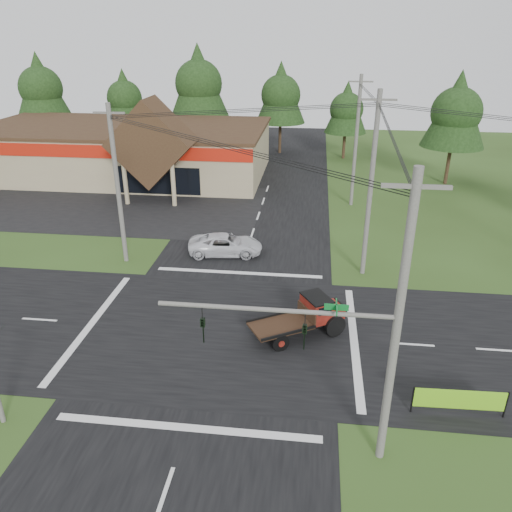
# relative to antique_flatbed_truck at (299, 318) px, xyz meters

# --- Properties ---
(ground) EXTENTS (120.00, 120.00, 0.00)m
(ground) POSITION_rel_antique_flatbed_truck_xyz_m (-4.15, -0.17, -1.05)
(ground) COLOR #2B4217
(ground) RESTS_ON ground
(road_ns) EXTENTS (12.00, 120.00, 0.02)m
(road_ns) POSITION_rel_antique_flatbed_truck_xyz_m (-4.15, -0.17, -1.04)
(road_ns) COLOR black
(road_ns) RESTS_ON ground
(road_ew) EXTENTS (120.00, 12.00, 0.02)m
(road_ew) POSITION_rel_antique_flatbed_truck_xyz_m (-4.15, -0.17, -1.04)
(road_ew) COLOR black
(road_ew) RESTS_ON ground
(parking_apron) EXTENTS (28.00, 14.00, 0.02)m
(parking_apron) POSITION_rel_antique_flatbed_truck_xyz_m (-18.15, 18.83, -1.03)
(parking_apron) COLOR black
(parking_apron) RESTS_ON ground
(cvs_building) EXTENTS (30.40, 18.20, 9.19)m
(cvs_building) POSITION_rel_antique_flatbed_truck_xyz_m (-19.86, 29.39, 1.73)
(cvs_building) COLOR tan
(cvs_building) RESTS_ON ground
(traffic_signal_mast) EXTENTS (8.12, 0.24, 7.00)m
(traffic_signal_mast) POSITION_rel_antique_flatbed_truck_xyz_m (1.66, -7.67, 3.38)
(traffic_signal_mast) COLOR #595651
(traffic_signal_mast) RESTS_ON ground
(utility_pole_nr) EXTENTS (2.00, 0.30, 11.00)m
(utility_pole_nr) POSITION_rel_antique_flatbed_truck_xyz_m (3.35, -7.67, 4.59)
(utility_pole_nr) COLOR #595651
(utility_pole_nr) RESTS_ON ground
(utility_pole_nw) EXTENTS (2.00, 0.30, 10.50)m
(utility_pole_nw) POSITION_rel_antique_flatbed_truck_xyz_m (-12.15, 7.83, 4.34)
(utility_pole_nw) COLOR #595651
(utility_pole_nw) RESTS_ON ground
(utility_pole_ne) EXTENTS (2.00, 0.30, 11.50)m
(utility_pole_ne) POSITION_rel_antique_flatbed_truck_xyz_m (3.85, 7.83, 4.84)
(utility_pole_ne) COLOR #595651
(utility_pole_ne) RESTS_ON ground
(utility_pole_n) EXTENTS (2.00, 0.30, 11.20)m
(utility_pole_n) POSITION_rel_antique_flatbed_truck_xyz_m (3.85, 21.83, 4.69)
(utility_pole_n) COLOR #595651
(utility_pole_n) RESTS_ON ground
(tree_row_a) EXTENTS (6.72, 6.72, 12.12)m
(tree_row_a) POSITION_rel_antique_flatbed_truck_xyz_m (-34.15, 39.83, 7.00)
(tree_row_a) COLOR #332316
(tree_row_a) RESTS_ON ground
(tree_row_b) EXTENTS (5.60, 5.60, 10.10)m
(tree_row_b) POSITION_rel_antique_flatbed_truck_xyz_m (-24.15, 41.83, 5.66)
(tree_row_b) COLOR #332316
(tree_row_b) RESTS_ON ground
(tree_row_c) EXTENTS (7.28, 7.28, 13.13)m
(tree_row_c) POSITION_rel_antique_flatbed_truck_xyz_m (-14.15, 40.83, 7.67)
(tree_row_c) COLOR #332316
(tree_row_c) RESTS_ON ground
(tree_row_d) EXTENTS (6.16, 6.16, 11.11)m
(tree_row_d) POSITION_rel_antique_flatbed_truck_xyz_m (-4.15, 41.83, 6.33)
(tree_row_d) COLOR #332316
(tree_row_d) RESTS_ON ground
(tree_row_e) EXTENTS (5.04, 5.04, 9.09)m
(tree_row_e) POSITION_rel_antique_flatbed_truck_xyz_m (3.85, 39.83, 4.98)
(tree_row_e) COLOR #332316
(tree_row_e) RESTS_ON ground
(tree_side_ne) EXTENTS (6.16, 6.16, 11.11)m
(tree_side_ne) POSITION_rel_antique_flatbed_truck_xyz_m (13.85, 29.83, 6.33)
(tree_side_ne) COLOR #332316
(tree_side_ne) RESTS_ON ground
(antique_flatbed_truck) EXTENTS (5.29, 4.22, 2.10)m
(antique_flatbed_truck) POSITION_rel_antique_flatbed_truck_xyz_m (0.00, 0.00, 0.00)
(antique_flatbed_truck) COLOR #55110C
(antique_flatbed_truck) RESTS_ON ground
(roadside_banner) EXTENTS (3.81, 0.23, 1.30)m
(roadside_banner) POSITION_rel_antique_flatbed_truck_xyz_m (6.74, -5.10, -0.40)
(roadside_banner) COLOR #6DBA18
(roadside_banner) RESTS_ON ground
(white_pickup) EXTENTS (5.39, 2.97, 1.43)m
(white_pickup) POSITION_rel_antique_flatbed_truck_xyz_m (-5.55, 9.76, -0.33)
(white_pickup) COLOR silver
(white_pickup) RESTS_ON ground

